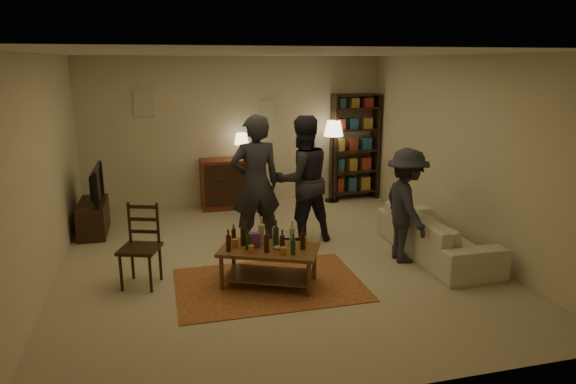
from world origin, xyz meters
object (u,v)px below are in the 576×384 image
object	(u,v)px
tv_stand	(93,209)
bookshelf	(354,146)
sofa	(436,235)
dresser	(229,182)
person_right	(302,180)
coffee_table	(268,252)
person_left	(255,184)
person_by_sofa	(406,206)
dining_chair	(141,242)
floor_lamp	(333,134)

from	to	relation	value
tv_stand	bookshelf	bearing A→B (deg)	11.80
sofa	tv_stand	bearing A→B (deg)	64.66
dresser	person_right	xyz separation A→B (m)	(0.78, -2.06, 0.46)
coffee_table	tv_stand	world-z (taller)	tv_stand
person_left	sofa	bearing A→B (deg)	154.54
person_right	person_by_sofa	bearing A→B (deg)	124.92
coffee_table	sofa	bearing A→B (deg)	8.33
person_by_sofa	sofa	bearing A→B (deg)	-81.28
coffee_table	sofa	xyz separation A→B (m)	(2.43, 0.36, -0.11)
sofa	coffee_table	bearing A→B (deg)	98.33
dining_chair	person_right	xyz separation A→B (m)	(2.27, 0.99, 0.41)
floor_lamp	person_left	size ratio (longest dim) A/B	0.80
person_right	person_by_sofa	distance (m)	1.57
dining_chair	person_by_sofa	bearing A→B (deg)	17.74
dining_chair	dresser	bearing A→B (deg)	83.54
sofa	bookshelf	bearing A→B (deg)	-0.82
coffee_table	dresser	bearing A→B (deg)	89.36
bookshelf	sofa	distance (m)	3.26
floor_lamp	sofa	size ratio (longest dim) A/B	0.74
bookshelf	person_by_sofa	distance (m)	3.28
dresser	person_left	xyz separation A→B (m)	(0.05, -2.25, 0.48)
dining_chair	person_by_sofa	world-z (taller)	person_by_sofa
person_by_sofa	dresser	bearing A→B (deg)	35.04
sofa	person_right	xyz separation A→B (m)	(-1.61, 1.05, 0.63)
person_left	person_by_sofa	bearing A→B (deg)	148.61
sofa	person_right	size ratio (longest dim) A/B	1.11
dresser	floor_lamp	size ratio (longest dim) A/B	0.88
person_right	coffee_table	bearing A→B (deg)	49.32
floor_lamp	person_by_sofa	size ratio (longest dim) A/B	1.01
person_right	dresser	bearing A→B (deg)	-79.74
floor_lamp	person_by_sofa	world-z (taller)	floor_lamp
bookshelf	floor_lamp	distance (m)	0.56
tv_stand	person_by_sofa	bearing A→B (deg)	-28.39
sofa	person_by_sofa	size ratio (longest dim) A/B	1.37
dining_chair	bookshelf	xyz separation A→B (m)	(3.92, 3.12, 0.51)
coffee_table	sofa	world-z (taller)	coffee_table
tv_stand	person_left	size ratio (longest dim) A/B	0.55
dresser	coffee_table	bearing A→B (deg)	-90.64
dresser	person_right	world-z (taller)	person_right
tv_stand	sofa	distance (m)	5.14
dresser	sofa	world-z (taller)	dresser
tv_stand	floor_lamp	distance (m)	4.39
dining_chair	floor_lamp	world-z (taller)	floor_lamp
dining_chair	tv_stand	size ratio (longest dim) A/B	0.94
dining_chair	bookshelf	distance (m)	5.04
person_by_sofa	person_right	bearing A→B (deg)	49.50
person_left	person_by_sofa	world-z (taller)	person_left
coffee_table	person_by_sofa	bearing A→B (deg)	9.28
tv_stand	dresser	bearing A→B (deg)	22.07
sofa	person_by_sofa	bearing A→B (deg)	94.65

